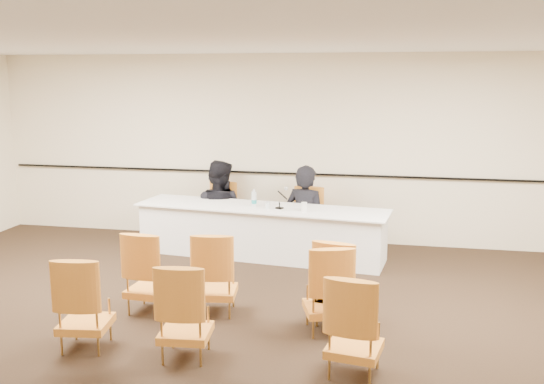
{
  "coord_description": "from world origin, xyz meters",
  "views": [
    {
      "loc": [
        1.63,
        -5.56,
        2.63
      ],
      "look_at": [
        -0.04,
        2.6,
        1.05
      ],
      "focal_mm": 40.0,
      "sensor_mm": 36.0,
      "label": 1
    }
  ],
  "objects_px": {
    "microphone": "(279,198)",
    "aud_chair_front_left": "(149,271)",
    "panelist_second": "(219,216)",
    "aud_chair_back_left": "(85,302)",
    "drinking_glass": "(268,206)",
    "aud_chair_front_right": "(339,281)",
    "aud_chair_extra": "(328,288)",
    "aud_chair_back_right": "(355,324)",
    "panel_table": "(261,232)",
    "water_bottle": "(254,198)",
    "aud_chair_front_mid": "(215,272)",
    "panelist_main": "(305,225)",
    "aud_chair_back_mid": "(185,310)",
    "panelist_main_chair": "(305,219)",
    "panelist_second_chair": "(219,213)",
    "coffee_cup": "(304,207)"
  },
  "relations": [
    {
      "from": "aud_chair_front_right",
      "to": "aud_chair_back_right",
      "type": "distance_m",
      "value": 1.16
    },
    {
      "from": "panelist_second_chair",
      "to": "aud_chair_front_mid",
      "type": "distance_m",
      "value": 3.04
    },
    {
      "from": "panelist_second",
      "to": "aud_chair_extra",
      "type": "bearing_deg",
      "value": 135.24
    },
    {
      "from": "panelist_second_chair",
      "to": "aud_chair_front_mid",
      "type": "relative_size",
      "value": 1.0
    },
    {
      "from": "aud_chair_front_left",
      "to": "water_bottle",
      "type": "bearing_deg",
      "value": 78.71
    },
    {
      "from": "water_bottle",
      "to": "drinking_glass",
      "type": "xyz_separation_m",
      "value": [
        0.23,
        -0.13,
        -0.08
      ]
    },
    {
      "from": "panelist_main_chair",
      "to": "panelist_second_chair",
      "type": "height_order",
      "value": "same"
    },
    {
      "from": "aud_chair_back_left",
      "to": "aud_chair_front_right",
      "type": "bearing_deg",
      "value": 17.04
    },
    {
      "from": "aud_chair_back_right",
      "to": "aud_chair_extra",
      "type": "distance_m",
      "value": 0.96
    },
    {
      "from": "aud_chair_front_mid",
      "to": "aud_chair_back_right",
      "type": "distance_m",
      "value": 2.0
    },
    {
      "from": "microphone",
      "to": "panelist_main",
      "type": "bearing_deg",
      "value": 87.39
    },
    {
      "from": "drinking_glass",
      "to": "aud_chair_front_right",
      "type": "bearing_deg",
      "value": -60.08
    },
    {
      "from": "panelist_second",
      "to": "aud_chair_back_mid",
      "type": "relative_size",
      "value": 1.93
    },
    {
      "from": "panelist_main",
      "to": "aud_chair_back_mid",
      "type": "distance_m",
      "value": 3.93
    },
    {
      "from": "aud_chair_front_mid",
      "to": "water_bottle",
      "type": "bearing_deg",
      "value": 83.84
    },
    {
      "from": "aud_chair_back_left",
      "to": "aud_chair_extra",
      "type": "xyz_separation_m",
      "value": [
        2.28,
        0.88,
        0.0
      ]
    },
    {
      "from": "panel_table",
      "to": "water_bottle",
      "type": "bearing_deg",
      "value": -175.17
    },
    {
      "from": "coffee_cup",
      "to": "aud_chair_front_mid",
      "type": "xyz_separation_m",
      "value": [
        -0.69,
        -2.08,
        -0.34
      ]
    },
    {
      "from": "coffee_cup",
      "to": "aud_chair_front_left",
      "type": "distance_m",
      "value": 2.63
    },
    {
      "from": "water_bottle",
      "to": "aud_chair_back_left",
      "type": "relative_size",
      "value": 0.27
    },
    {
      "from": "panelist_second_chair",
      "to": "aud_chair_front_right",
      "type": "distance_m",
      "value": 3.67
    },
    {
      "from": "aud_chair_front_left",
      "to": "aud_chair_front_mid",
      "type": "height_order",
      "value": "same"
    },
    {
      "from": "panelist_second",
      "to": "aud_chair_back_left",
      "type": "relative_size",
      "value": 1.93
    },
    {
      "from": "microphone",
      "to": "drinking_glass",
      "type": "distance_m",
      "value": 0.2
    },
    {
      "from": "aud_chair_front_left",
      "to": "aud_chair_back_mid",
      "type": "relative_size",
      "value": 1.0
    },
    {
      "from": "aud_chair_front_right",
      "to": "panelist_main_chair",
      "type": "bearing_deg",
      "value": 117.58
    },
    {
      "from": "panelist_main",
      "to": "water_bottle",
      "type": "relative_size",
      "value": 7.28
    },
    {
      "from": "panelist_second",
      "to": "aud_chair_back_left",
      "type": "bearing_deg",
      "value": 99.24
    },
    {
      "from": "panelist_second",
      "to": "aud_chair_front_right",
      "type": "distance_m",
      "value": 3.68
    },
    {
      "from": "panel_table",
      "to": "panelist_second_chair",
      "type": "xyz_separation_m",
      "value": [
        -0.84,
        0.66,
        0.1
      ]
    },
    {
      "from": "aud_chair_front_mid",
      "to": "aud_chair_extra",
      "type": "relative_size",
      "value": 1.0
    },
    {
      "from": "coffee_cup",
      "to": "aud_chair_back_mid",
      "type": "bearing_deg",
      "value": -101.34
    },
    {
      "from": "coffee_cup",
      "to": "aud_chair_front_mid",
      "type": "relative_size",
      "value": 0.14
    },
    {
      "from": "aud_chair_extra",
      "to": "aud_chair_back_right",
      "type": "bearing_deg",
      "value": -86.95
    },
    {
      "from": "water_bottle",
      "to": "panelist_main",
      "type": "bearing_deg",
      "value": 35.18
    },
    {
      "from": "panelist_main_chair",
      "to": "panelist_second_chair",
      "type": "bearing_deg",
      "value": 180.0
    },
    {
      "from": "water_bottle",
      "to": "drinking_glass",
      "type": "bearing_deg",
      "value": -29.69
    },
    {
      "from": "panelist_main",
      "to": "aud_chair_back_mid",
      "type": "bearing_deg",
      "value": 98.99
    },
    {
      "from": "aud_chair_extra",
      "to": "microphone",
      "type": "bearing_deg",
      "value": 94.04
    },
    {
      "from": "panel_table",
      "to": "panelist_main_chair",
      "type": "bearing_deg",
      "value": 46.33
    },
    {
      "from": "microphone",
      "to": "aud_chair_front_left",
      "type": "distance_m",
      "value": 2.56
    },
    {
      "from": "coffee_cup",
      "to": "aud_chair_back_mid",
      "type": "height_order",
      "value": "aud_chair_back_mid"
    },
    {
      "from": "aud_chair_back_mid",
      "to": "aud_chair_back_right",
      "type": "xyz_separation_m",
      "value": [
        1.59,
        -0.02,
        0.0
      ]
    },
    {
      "from": "panelist_main",
      "to": "water_bottle",
      "type": "distance_m",
      "value": 0.98
    },
    {
      "from": "panelist_main_chair",
      "to": "aud_chair_front_left",
      "type": "height_order",
      "value": "same"
    },
    {
      "from": "panelist_second",
      "to": "coffee_cup",
      "type": "relative_size",
      "value": 14.01
    },
    {
      "from": "panelist_second",
      "to": "drinking_glass",
      "type": "distance_m",
      "value": 1.31
    },
    {
      "from": "panelist_second_chair",
      "to": "aud_chair_front_right",
      "type": "relative_size",
      "value": 1.0
    },
    {
      "from": "panelist_second",
      "to": "coffee_cup",
      "type": "height_order",
      "value": "panelist_second"
    },
    {
      "from": "panel_table",
      "to": "aud_chair_front_left",
      "type": "distance_m",
      "value": 2.49
    }
  ]
}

